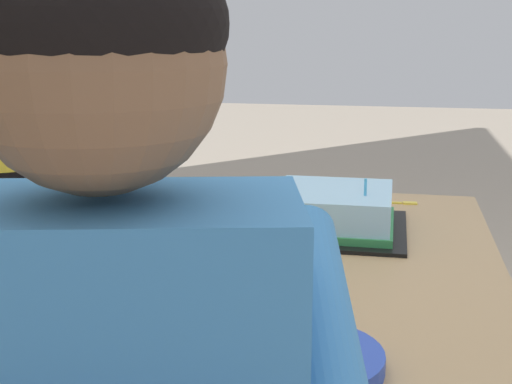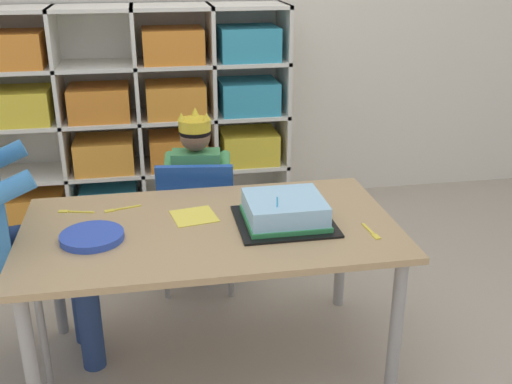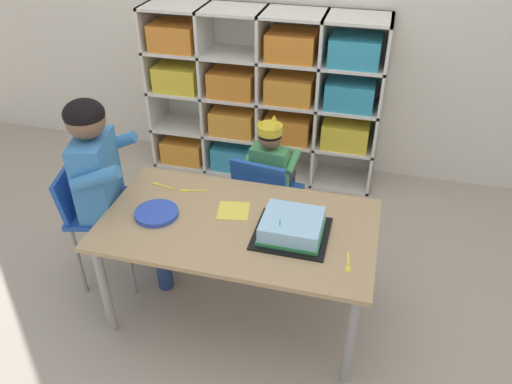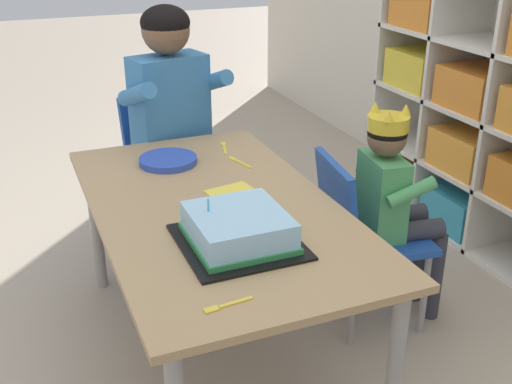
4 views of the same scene
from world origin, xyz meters
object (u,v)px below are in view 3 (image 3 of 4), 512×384
(classroom_chair_blue, at_px, (265,194))
(fork_near_child_seat, at_px, (191,191))
(birthday_cake_on_tray, at_px, (292,227))
(paper_plate_stack, at_px, (157,213))
(activity_table, at_px, (238,232))
(child_with_crown, at_px, (272,165))
(classroom_chair_adult_side, at_px, (95,211))
(adult_helper_seated, at_px, (109,175))
(fork_by_napkin, at_px, (348,263))
(fork_at_table_front_edge, at_px, (162,186))

(classroom_chair_blue, relative_size, fork_near_child_seat, 4.77)
(birthday_cake_on_tray, bearing_deg, classroom_chair_blue, 114.92)
(paper_plate_stack, bearing_deg, activity_table, 6.12)
(child_with_crown, relative_size, classroom_chair_adult_side, 1.19)
(activity_table, xyz_separation_m, birthday_cake_on_tray, (0.26, -0.02, 0.10))
(classroom_chair_adult_side, xyz_separation_m, fork_near_child_seat, (0.49, 0.14, 0.12))
(birthday_cake_on_tray, xyz_separation_m, fork_near_child_seat, (-0.57, 0.22, -0.04))
(adult_helper_seated, bearing_deg, classroom_chair_adult_side, 90.00)
(birthday_cake_on_tray, relative_size, fork_near_child_seat, 2.51)
(classroom_chair_blue, xyz_separation_m, adult_helper_seated, (-0.69, -0.46, 0.30))
(child_with_crown, bearing_deg, activity_table, 96.77)
(classroom_chair_blue, relative_size, fork_by_napkin, 5.14)
(activity_table, height_order, classroom_chair_adult_side, classroom_chair_adult_side)
(fork_by_napkin, xyz_separation_m, fork_at_table_front_edge, (-1.00, 0.36, 0.00))
(fork_at_table_front_edge, bearing_deg, classroom_chair_blue, 50.66)
(child_with_crown, relative_size, fork_at_table_front_edge, 6.22)
(classroom_chair_blue, distance_m, fork_at_table_front_edge, 0.61)
(paper_plate_stack, bearing_deg, adult_helper_seated, 157.44)
(paper_plate_stack, relative_size, fork_at_table_front_edge, 1.58)
(classroom_chair_adult_side, bearing_deg, fork_at_table_front_edge, -79.64)
(fork_by_napkin, bearing_deg, adult_helper_seated, 73.63)
(adult_helper_seated, xyz_separation_m, fork_at_table_front_edge, (0.22, 0.12, -0.10))
(activity_table, height_order, child_with_crown, child_with_crown)
(birthday_cake_on_tray, bearing_deg, classroom_chair_adult_side, 175.81)
(paper_plate_stack, bearing_deg, fork_at_table_front_edge, 108.40)
(adult_helper_seated, bearing_deg, paper_plate_stack, -125.82)
(child_with_crown, bearing_deg, classroom_chair_adult_side, 43.98)
(activity_table, relative_size, birthday_cake_on_tray, 3.84)
(classroom_chair_blue, xyz_separation_m, child_with_crown, (0.01, 0.11, 0.13))
(adult_helper_seated, bearing_deg, fork_by_napkin, -114.32)
(paper_plate_stack, distance_m, fork_at_table_front_edge, 0.26)
(fork_by_napkin, bearing_deg, activity_table, 68.27)
(adult_helper_seated, relative_size, birthday_cake_on_tray, 3.19)
(fork_by_napkin, relative_size, fork_near_child_seat, 0.93)
(activity_table, height_order, adult_helper_seated, adult_helper_seated)
(activity_table, relative_size, fork_near_child_seat, 9.63)
(activity_table, xyz_separation_m, paper_plate_stack, (-0.39, -0.04, 0.07))
(adult_helper_seated, distance_m, paper_plate_stack, 0.34)
(activity_table, height_order, fork_at_table_front_edge, fork_at_table_front_edge)
(adult_helper_seated, bearing_deg, fork_at_table_front_edge, -75.06)
(activity_table, bearing_deg, fork_near_child_seat, 147.36)
(paper_plate_stack, height_order, fork_at_table_front_edge, paper_plate_stack)
(activity_table, height_order, fork_near_child_seat, fork_near_child_seat)
(activity_table, height_order, birthday_cake_on_tray, birthday_cake_on_tray)
(classroom_chair_adult_side, bearing_deg, activity_table, -107.37)
(fork_near_child_seat, bearing_deg, activity_table, -47.97)
(paper_plate_stack, bearing_deg, classroom_chair_blue, 56.02)
(classroom_chair_blue, bearing_deg, activity_table, 98.03)
(classroom_chair_adult_side, distance_m, paper_plate_stack, 0.44)
(activity_table, bearing_deg, child_with_crown, 88.80)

